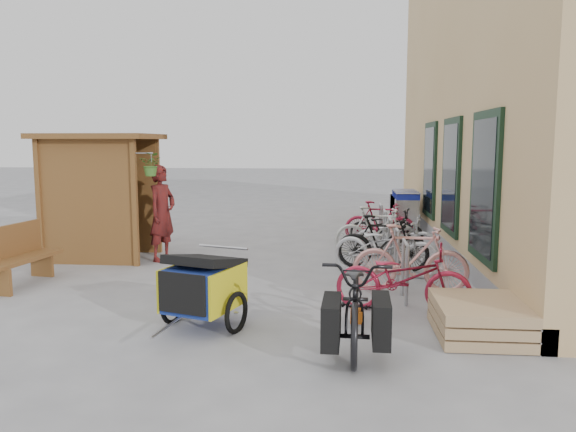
# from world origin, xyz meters

# --- Properties ---
(ground) EXTENTS (80.00, 80.00, 0.00)m
(ground) POSITION_xyz_m (0.00, 0.00, 0.00)
(ground) COLOR #9B9B9E
(kiosk) EXTENTS (2.49, 1.65, 2.40)m
(kiosk) POSITION_xyz_m (-3.28, 2.47, 1.55)
(kiosk) COLOR brown
(kiosk) RESTS_ON ground
(bike_rack) EXTENTS (0.05, 5.35, 0.86)m
(bike_rack) POSITION_xyz_m (2.30, 2.40, 0.52)
(bike_rack) COLOR #A5A8AD
(bike_rack) RESTS_ON ground
(pallet_stack) EXTENTS (1.00, 1.20, 0.40)m
(pallet_stack) POSITION_xyz_m (3.00, -1.40, 0.21)
(pallet_stack) COLOR tan
(pallet_stack) RESTS_ON ground
(bench) EXTENTS (0.66, 1.56, 0.96)m
(bench) POSITION_xyz_m (-3.68, 0.33, 0.49)
(bench) COLOR brown
(bench) RESTS_ON ground
(shopping_carts) EXTENTS (0.59, 1.97, 1.05)m
(shopping_carts) POSITION_xyz_m (3.00, 6.55, 0.61)
(shopping_carts) COLOR silver
(shopping_carts) RESTS_ON ground
(child_trailer) EXTENTS (1.07, 1.65, 0.96)m
(child_trailer) POSITION_xyz_m (-0.27, -1.38, 0.53)
(child_trailer) COLOR navy
(child_trailer) RESTS_ON ground
(cargo_bike) EXTENTS (0.76, 2.02, 1.05)m
(cargo_bike) POSITION_xyz_m (1.56, -1.89, 0.52)
(cargo_bike) COLOR black
(cargo_bike) RESTS_ON ground
(person_kiosk) EXTENTS (0.63, 0.77, 1.82)m
(person_kiosk) POSITION_xyz_m (-1.97, 2.39, 0.91)
(person_kiosk) COLOR maroon
(person_kiosk) RESTS_ON ground
(bike_0) EXTENTS (1.85, 0.91, 0.93)m
(bike_0) POSITION_xyz_m (2.21, -0.55, 0.46)
(bike_0) COLOR #A01D37
(bike_0) RESTS_ON ground
(bike_1) EXTENTS (1.75, 0.59, 1.03)m
(bike_1) POSITION_xyz_m (2.43, 0.45, 0.52)
(bike_1) COLOR pink
(bike_1) RESTS_ON ground
(bike_2) EXTENTS (1.94, 1.22, 0.96)m
(bike_2) POSITION_xyz_m (2.16, 1.56, 0.48)
(bike_2) COLOR #BCBDC1
(bike_2) RESTS_ON ground
(bike_3) EXTENTS (1.68, 0.80, 0.98)m
(bike_3) POSITION_xyz_m (2.13, 1.94, 0.49)
(bike_3) COLOR black
(bike_3) RESTS_ON ground
(bike_4) EXTENTS (1.70, 0.89, 0.85)m
(bike_4) POSITION_xyz_m (2.46, 3.00, 0.42)
(bike_4) COLOR #BCBDC1
(bike_4) RESTS_ON ground
(bike_5) EXTENTS (1.66, 0.53, 0.99)m
(bike_5) POSITION_xyz_m (2.10, 3.16, 0.49)
(bike_5) COLOR silver
(bike_5) RESTS_ON ground
(bike_6) EXTENTS (1.69, 1.00, 0.84)m
(bike_6) POSITION_xyz_m (2.37, 4.10, 0.42)
(bike_6) COLOR black
(bike_6) RESTS_ON ground
(bike_7) EXTENTS (1.61, 0.62, 0.95)m
(bike_7) POSITION_xyz_m (2.28, 4.59, 0.47)
(bike_7) COLOR #A01D37
(bike_7) RESTS_ON ground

